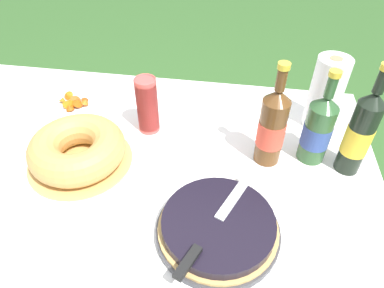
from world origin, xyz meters
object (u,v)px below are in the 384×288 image
object	(u,v)px
berry_tart	(218,227)
paper_towel_roll	(326,93)
cup_stack	(147,105)
cider_bottle_green	(318,129)
serving_knife	(213,227)
snack_plate_left	(73,104)
cider_bottle_amber	(272,127)
juice_bottle_red	(360,133)
bundt_cake	(77,149)

from	to	relation	value
berry_tart	paper_towel_roll	size ratio (longest dim) A/B	1.25
cup_stack	cider_bottle_green	distance (m)	0.55
serving_knife	cider_bottle_green	bearing A→B (deg)	-13.85
cider_bottle_green	snack_plate_left	world-z (taller)	cider_bottle_green
cider_bottle_amber	snack_plate_left	xyz separation A→B (m)	(-0.72, 0.17, -0.11)
juice_bottle_red	serving_knife	bearing A→B (deg)	-139.25
bundt_cake	juice_bottle_red	bearing A→B (deg)	7.26
berry_tart	cider_bottle_green	size ratio (longest dim) A/B	1.03
berry_tart	bundt_cake	xyz separation A→B (m)	(-0.45, 0.20, 0.02)
berry_tart	juice_bottle_red	world-z (taller)	juice_bottle_red
cup_stack	cider_bottle_green	xyz separation A→B (m)	(0.54, -0.06, 0.01)
berry_tart	juice_bottle_red	bearing A→B (deg)	39.21
serving_knife	juice_bottle_red	bearing A→B (deg)	-25.86
cup_stack	juice_bottle_red	bearing A→B (deg)	-7.90
cider_bottle_amber	cup_stack	bearing A→B (deg)	167.89
berry_tart	snack_plate_left	distance (m)	0.76
cider_bottle_green	snack_plate_left	bearing A→B (deg)	170.76
cider_bottle_green	juice_bottle_red	size ratio (longest dim) A/B	0.87
serving_knife	cider_bottle_green	distance (m)	0.46
paper_towel_roll	juice_bottle_red	bearing A→B (deg)	-74.01
bundt_cake	cider_bottle_green	bearing A→B (deg)	10.88
bundt_cake	snack_plate_left	size ratio (longest dim) A/B	1.66
cup_stack	cider_bottle_green	size ratio (longest dim) A/B	0.65
cider_bottle_green	cider_bottle_amber	size ratio (longest dim) A/B	0.92
bundt_cake	paper_towel_roll	bearing A→B (deg)	23.05
cider_bottle_amber	juice_bottle_red	world-z (taller)	juice_bottle_red
serving_knife	cup_stack	xyz separation A→B (m)	(-0.27, 0.42, 0.04)
berry_tart	snack_plate_left	size ratio (longest dim) A/B	1.63
serving_knife	snack_plate_left	world-z (taller)	serving_knife
cup_stack	snack_plate_left	bearing A→B (deg)	165.40
bundt_cake	serving_knife	bearing A→B (deg)	-26.67
juice_bottle_red	snack_plate_left	xyz separation A→B (m)	(-0.97, 0.17, -0.12)
juice_bottle_red	bundt_cake	bearing A→B (deg)	-172.74
snack_plate_left	paper_towel_roll	distance (m)	0.91
bundt_cake	snack_plate_left	distance (m)	0.32
cup_stack	juice_bottle_red	distance (m)	0.66
cider_bottle_amber	juice_bottle_red	size ratio (longest dim) A/B	0.94
serving_knife	paper_towel_roll	size ratio (longest dim) A/B	1.38
serving_knife	cider_bottle_amber	world-z (taller)	cider_bottle_amber
cider_bottle_amber	bundt_cake	bearing A→B (deg)	-169.42
cider_bottle_green	juice_bottle_red	xyz separation A→B (m)	(0.11, -0.03, 0.02)
serving_knife	snack_plate_left	bearing A→B (deg)	73.01
paper_towel_roll	cider_bottle_amber	bearing A→B (deg)	-130.16
cider_bottle_amber	paper_towel_roll	distance (m)	0.28
cider_bottle_green	paper_towel_roll	size ratio (longest dim) A/B	1.21
berry_tart	snack_plate_left	bearing A→B (deg)	141.72
juice_bottle_red	cup_stack	bearing A→B (deg)	172.10
serving_knife	snack_plate_left	size ratio (longest dim) A/B	1.81
berry_tart	cider_bottle_green	distance (m)	0.43
berry_tart	cup_stack	size ratio (longest dim) A/B	1.58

